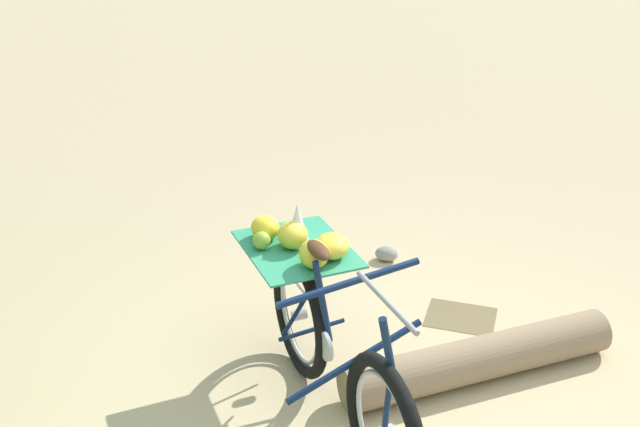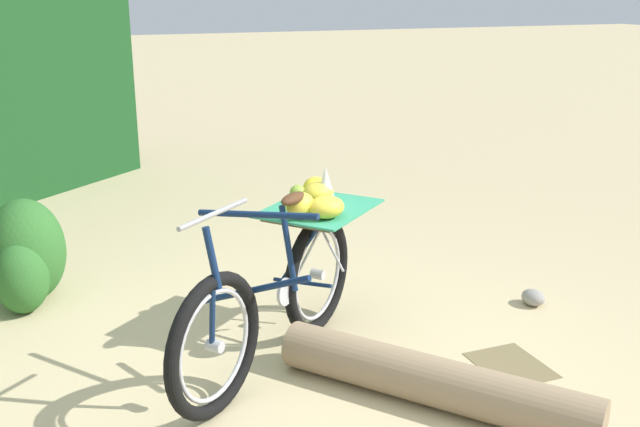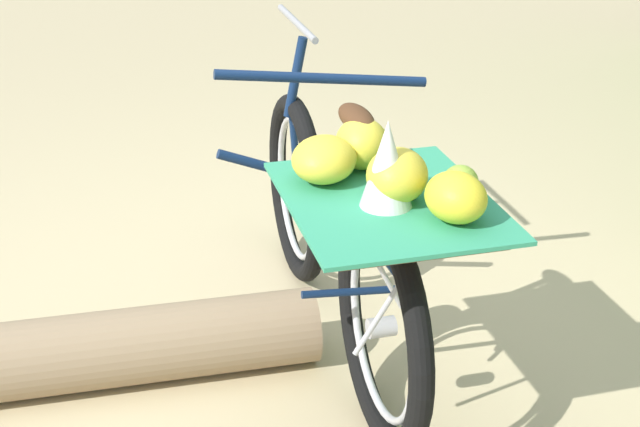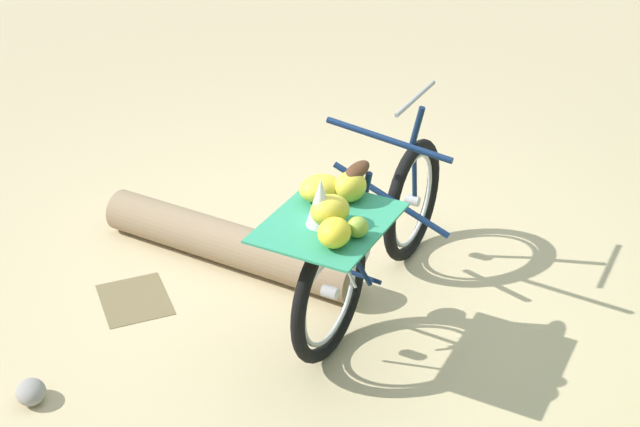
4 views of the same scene
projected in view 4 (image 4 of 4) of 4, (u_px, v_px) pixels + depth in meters
The scene contains 5 objects.
ground_plane at pixel (328, 276), 5.27m from camera, with size 60.00×60.00×0.00m, color #C6B284.
bicycle at pixel (364, 232), 4.73m from camera, with size 1.38×1.55×1.03m.
fallen_log at pixel (228, 243), 5.34m from camera, with size 0.25×0.25×1.65m, color #937A5B.
path_stone at pixel (31, 392), 4.32m from camera, with size 0.17×0.14×0.11m, color gray.
leaf_litter_patch at pixel (135, 299), 5.06m from camera, with size 0.44×0.36×0.01m, color olive.
Camera 4 is at (4.05, -1.69, 2.95)m, focal length 51.17 mm.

